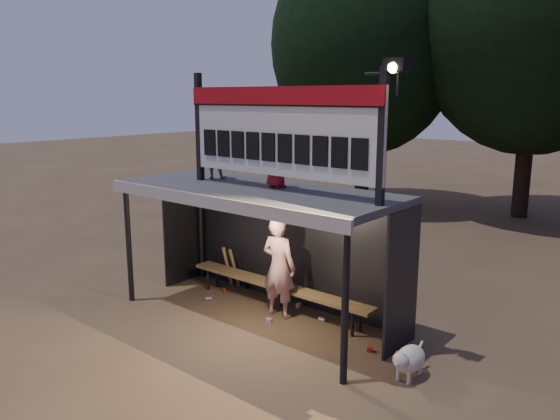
% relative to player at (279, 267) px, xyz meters
% --- Properties ---
extents(ground, '(80.00, 80.00, 0.00)m').
position_rel_player_xyz_m(ground, '(-0.24, -0.32, -0.90)').
color(ground, brown).
rests_on(ground, ground).
extents(player, '(0.69, 0.48, 1.81)m').
position_rel_player_xyz_m(player, '(0.00, 0.00, 0.00)').
color(player, white).
rests_on(player, ground).
extents(child_a, '(0.56, 0.52, 0.91)m').
position_rel_player_xyz_m(child_a, '(-1.52, -0.03, 1.87)').
color(child_a, slate).
rests_on(child_a, dugout_shelter).
extents(child_b, '(0.54, 0.43, 0.96)m').
position_rel_player_xyz_m(child_b, '(0.02, -0.09, 1.90)').
color(child_b, maroon).
rests_on(child_b, dugout_shelter).
extents(dugout_shelter, '(5.10, 2.08, 2.32)m').
position_rel_player_xyz_m(dugout_shelter, '(-0.24, -0.08, 0.94)').
color(dugout_shelter, '#424244').
rests_on(dugout_shelter, ground).
extents(scoreboard_assembly, '(4.10, 0.27, 1.99)m').
position_rel_player_xyz_m(scoreboard_assembly, '(0.32, -0.33, 2.42)').
color(scoreboard_assembly, black).
rests_on(scoreboard_assembly, dugout_shelter).
extents(bench, '(4.00, 0.35, 0.48)m').
position_rel_player_xyz_m(bench, '(-0.24, 0.23, -0.47)').
color(bench, olive).
rests_on(bench, ground).
extents(tree_left, '(6.46, 6.46, 9.27)m').
position_rel_player_xyz_m(tree_left, '(-4.24, 9.68, 4.61)').
color(tree_left, black).
rests_on(tree_left, ground).
extents(tree_mid, '(7.22, 7.22, 10.36)m').
position_rel_player_xyz_m(tree_mid, '(0.76, 11.18, 5.26)').
color(tree_mid, black).
rests_on(tree_mid, ground).
extents(dog, '(0.36, 0.81, 0.49)m').
position_rel_player_xyz_m(dog, '(2.77, -0.53, -0.62)').
color(dog, beige).
rests_on(dog, ground).
extents(bats, '(0.49, 0.33, 0.84)m').
position_rel_player_xyz_m(bats, '(-1.58, 0.50, -0.47)').
color(bats, '#A57F4D').
rests_on(bats, ground).
extents(litter, '(3.68, 1.00, 0.08)m').
position_rel_player_xyz_m(litter, '(-0.03, 0.04, -0.87)').
color(litter, red).
rests_on(litter, ground).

